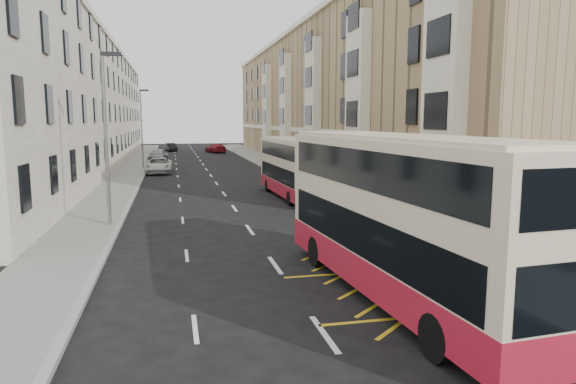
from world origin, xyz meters
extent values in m
plane|color=black|center=(0.00, 0.00, 0.00)|extent=(200.00, 200.00, 0.00)
cube|color=slate|center=(8.00, 30.00, 0.07)|extent=(4.00, 120.00, 0.15)
cube|color=slate|center=(-7.50, 30.00, 0.07)|extent=(3.00, 120.00, 0.15)
cube|color=gray|center=(6.00, 30.00, 0.07)|extent=(0.25, 120.00, 0.15)
cube|color=gray|center=(-6.00, 30.00, 0.07)|extent=(0.25, 120.00, 0.15)
cube|color=tan|center=(15.00, 45.50, 7.50)|extent=(10.00, 79.00, 15.00)
cube|color=white|center=(9.97, 45.50, 4.00)|extent=(0.18, 79.00, 0.50)
cube|color=white|center=(9.90, 45.50, 15.00)|extent=(0.40, 79.00, 0.50)
cube|color=white|center=(9.65, 10.00, 7.50)|extent=(0.80, 3.20, 10.00)
cube|color=white|center=(9.65, 22.00, 7.50)|extent=(0.80, 3.20, 10.00)
cube|color=white|center=(9.65, 34.00, 7.50)|extent=(0.80, 3.20, 10.00)
cube|color=white|center=(9.65, 46.00, 7.50)|extent=(0.80, 3.20, 10.00)
cube|color=white|center=(9.65, 58.00, 7.50)|extent=(0.80, 3.20, 10.00)
cube|color=#4E1319|center=(9.95, 14.00, 1.70)|extent=(0.20, 1.60, 3.00)
cube|color=#4E1319|center=(9.95, 26.00, 1.70)|extent=(0.20, 1.60, 3.00)
cube|color=#4E1319|center=(9.95, 38.00, 1.70)|extent=(0.20, 1.60, 3.00)
cube|color=#4E1319|center=(9.95, 50.00, 1.70)|extent=(0.20, 1.60, 3.00)
cube|color=#4E1319|center=(9.95, 62.00, 1.70)|extent=(0.20, 1.60, 3.00)
cube|color=#ECE7CE|center=(-13.50, 45.50, 6.50)|extent=(9.00, 79.00, 13.00)
cube|color=white|center=(-8.97, 45.50, 13.00)|extent=(0.30, 79.00, 0.50)
cube|color=black|center=(7.56, 1.90, 1.45)|extent=(0.08, 0.08, 2.60)
cube|color=black|center=(8.84, 1.90, 1.45)|extent=(0.08, 0.08, 2.60)
cube|color=black|center=(8.20, 0.00, 2.80)|extent=(1.65, 4.25, 0.10)
cube|color=black|center=(8.45, 0.60, 0.60)|extent=(0.35, 1.60, 0.06)
cylinder|color=red|center=(6.25, 2.50, 0.65)|extent=(0.06, 0.06, 1.00)
cylinder|color=red|center=(6.25, 5.75, 0.65)|extent=(0.06, 0.06, 1.00)
cylinder|color=red|center=(6.25, 9.00, 0.65)|extent=(0.06, 0.06, 1.00)
cube|color=red|center=(6.25, 5.75, 1.13)|extent=(0.05, 6.50, 0.06)
cube|color=red|center=(6.25, 5.75, 0.70)|extent=(0.05, 6.50, 0.06)
cylinder|color=slate|center=(-6.40, 12.00, 4.15)|extent=(0.16, 0.16, 8.00)
cube|color=black|center=(-6.00, 12.00, 8.05)|extent=(0.90, 0.18, 0.18)
cylinder|color=slate|center=(-6.40, 42.00, 4.15)|extent=(0.16, 0.16, 8.00)
cube|color=black|center=(-6.00, 42.00, 8.05)|extent=(0.90, 0.18, 0.18)
cube|color=beige|center=(2.84, -0.07, 2.46)|extent=(3.44, 11.79, 4.18)
cube|color=#AD172B|center=(2.84, -0.07, 0.85)|extent=(3.47, 11.82, 0.95)
cube|color=black|center=(2.84, -0.07, 1.96)|extent=(3.42, 10.86, 1.16)
cube|color=black|center=(2.84, -0.07, 3.75)|extent=(3.42, 10.86, 1.06)
cube|color=beige|center=(2.84, -0.07, 4.59)|extent=(3.30, 11.31, 0.13)
cube|color=black|center=(2.44, 5.71, 2.01)|extent=(2.25, 0.24, 1.37)
cube|color=black|center=(2.44, 5.71, 4.18)|extent=(1.85, 0.21, 0.48)
cube|color=black|center=(3.24, -5.85, 2.01)|extent=(2.25, 0.24, 1.27)
cylinder|color=black|center=(1.39, 3.56, 0.53)|extent=(0.37, 1.08, 1.06)
cylinder|color=black|center=(3.78, 3.73, 0.53)|extent=(0.37, 1.08, 1.06)
cylinder|color=black|center=(1.91, -3.86, 0.53)|extent=(0.37, 1.08, 1.06)
cylinder|color=black|center=(4.29, -3.70, 0.53)|extent=(0.37, 1.08, 1.06)
cube|color=beige|center=(4.26, 19.32, 2.06)|extent=(2.52, 9.80, 3.49)
cube|color=#AD172B|center=(4.26, 19.32, 0.71)|extent=(2.54, 9.82, 0.80)
cube|color=black|center=(4.26, 19.32, 1.64)|extent=(2.53, 9.02, 0.97)
cube|color=black|center=(4.26, 19.32, 3.14)|extent=(2.53, 9.02, 0.88)
cube|color=beige|center=(4.26, 19.32, 3.84)|extent=(2.42, 9.40, 0.11)
cube|color=black|center=(4.10, 24.17, 1.68)|extent=(1.88, 0.13, 1.15)
cube|color=black|center=(4.10, 24.17, 3.49)|extent=(1.55, 0.12, 0.40)
cube|color=black|center=(4.41, 14.48, 1.68)|extent=(1.88, 0.13, 1.06)
cylinder|color=black|center=(3.16, 22.41, 0.44)|extent=(0.28, 0.89, 0.88)
cylinder|color=black|center=(5.16, 22.47, 0.44)|extent=(0.28, 0.89, 0.88)
cylinder|color=black|center=(3.36, 16.18, 0.44)|extent=(0.28, 0.89, 0.88)
cylinder|color=black|center=(5.35, 16.24, 0.44)|extent=(0.28, 0.89, 0.88)
imported|color=black|center=(8.97, 2.41, 0.93)|extent=(0.86, 0.73, 1.56)
imported|color=black|center=(7.53, 6.90, 1.00)|extent=(1.05, 0.57, 1.70)
imported|color=silver|center=(-4.69, 37.16, 0.74)|extent=(2.61, 5.39, 1.48)
imported|color=#929499|center=(-5.10, 51.22, 0.79)|extent=(2.63, 4.90, 1.58)
imported|color=black|center=(-3.56, 72.31, 0.66)|extent=(2.12, 4.19, 1.32)
imported|color=maroon|center=(3.21, 66.91, 0.72)|extent=(3.29, 5.33, 1.44)
camera|label=1|loc=(-3.42, -13.18, 5.08)|focal=32.00mm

